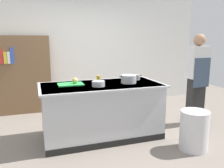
{
  "coord_description": "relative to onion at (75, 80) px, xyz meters",
  "views": [
    {
      "loc": [
        -1.01,
        -3.51,
        1.62
      ],
      "look_at": [
        0.25,
        0.2,
        0.85
      ],
      "focal_mm": 36.58,
      "sensor_mm": 36.0,
      "label": 1
    }
  ],
  "objects": [
    {
      "name": "ground_plane",
      "position": [
        0.41,
        -0.1,
        -0.97
      ],
      "size": [
        10.0,
        10.0,
        0.0
      ],
      "primitive_type": "plane",
      "color": "slate"
    },
    {
      "name": "back_wall",
      "position": [
        0.41,
        2.0,
        0.53
      ],
      "size": [
        6.4,
        0.12,
        3.0
      ],
      "primitive_type": "cube",
      "color": "white",
      "rests_on": "ground_plane"
    },
    {
      "name": "counter_island",
      "position": [
        0.41,
        -0.1,
        -0.5
      ],
      "size": [
        1.98,
        0.98,
        0.9
      ],
      "color": "#B7BABF",
      "rests_on": "ground_plane"
    },
    {
      "name": "cutting_board",
      "position": [
        -0.07,
        0.0,
        -0.06
      ],
      "size": [
        0.4,
        0.28,
        0.02
      ],
      "primitive_type": "cube",
      "color": "green",
      "rests_on": "counter_island"
    },
    {
      "name": "onion",
      "position": [
        0.0,
        0.0,
        0.0
      ],
      "size": [
        0.1,
        0.1,
        0.1
      ],
      "primitive_type": "sphere",
      "color": "tan",
      "rests_on": "cutting_board"
    },
    {
      "name": "stock_pot",
      "position": [
        0.87,
        -0.15,
        0.0
      ],
      "size": [
        0.32,
        0.26,
        0.14
      ],
      "color": "#B7BABF",
      "rests_on": "counter_island"
    },
    {
      "name": "sauce_pan",
      "position": [
        1.11,
        0.08,
        -0.02
      ],
      "size": [
        0.21,
        0.14,
        0.09
      ],
      "color": "#99999E",
      "rests_on": "counter_island"
    },
    {
      "name": "mixing_bowl",
      "position": [
        0.32,
        -0.25,
        -0.03
      ],
      "size": [
        0.2,
        0.2,
        0.08
      ],
      "primitive_type": "cylinder",
      "color": "#B7BABF",
      "rests_on": "counter_island"
    },
    {
      "name": "juice_cup",
      "position": [
        0.44,
        0.17,
        -0.02
      ],
      "size": [
        0.07,
        0.07,
        0.1
      ],
      "primitive_type": "cylinder",
      "color": "yellow",
      "rests_on": "counter_island"
    },
    {
      "name": "trash_bin",
      "position": [
        1.57,
        -1.0,
        -0.67
      ],
      "size": [
        0.41,
        0.41,
        0.59
      ],
      "primitive_type": "cylinder",
      "color": "silver",
      "rests_on": "ground_plane"
    },
    {
      "name": "person_chef",
      "position": [
        2.29,
        -0.11,
        -0.05
      ],
      "size": [
        0.38,
        0.25,
        1.72
      ],
      "rotation": [
        0.0,
        0.0,
        1.3
      ],
      "color": "black",
      "rests_on": "ground_plane"
    },
    {
      "name": "bookshelf",
      "position": [
        -0.83,
        1.7,
        -0.12
      ],
      "size": [
        1.1,
        0.31,
        1.7
      ],
      "color": "brown",
      "rests_on": "ground_plane"
    }
  ]
}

